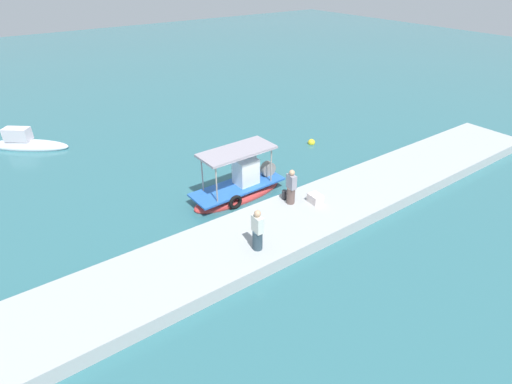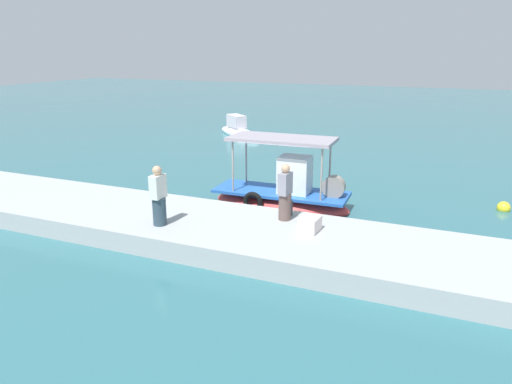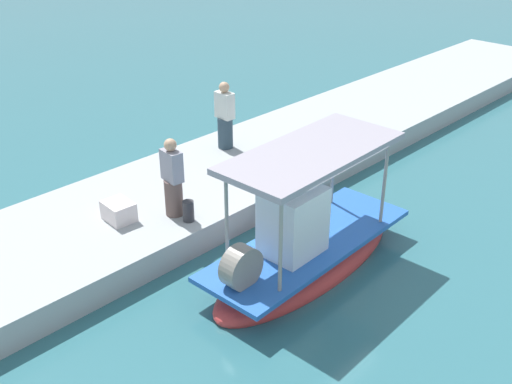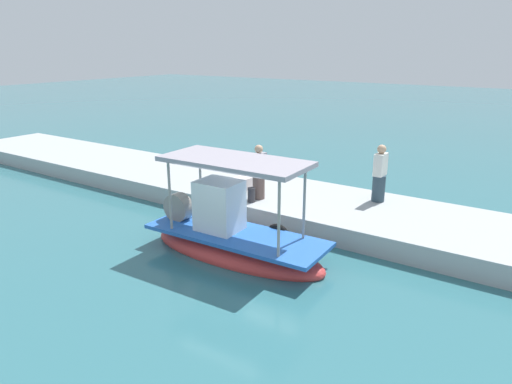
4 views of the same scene
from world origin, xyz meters
The scene contains 7 objects.
ground_plane centered at (0.00, 0.00, 0.00)m, with size 120.00×120.00×0.00m, color #306871.
dock_quay centered at (0.00, -3.70, 0.30)m, with size 36.00×3.79×0.61m, color #A6ABAC.
main_fishing_boat centered at (0.17, 0.07, 0.47)m, with size 5.15×1.92×2.95m.
fisherman_near_bollard centered at (1.20, -2.71, 1.39)m, with size 0.42×0.52×1.74m.
fisherman_by_crate centered at (-2.06, -4.57, 1.42)m, with size 0.41×0.52×1.80m.
mooring_bollard centered at (1.18, -2.27, 0.83)m, with size 0.24×0.24×0.46m, color #2D2D33.
cargo_crate centered at (2.18, -3.35, 0.81)m, with size 0.65×0.52×0.42m, color silver.
Camera 3 is at (8.32, 6.61, 7.12)m, focal length 43.39 mm.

